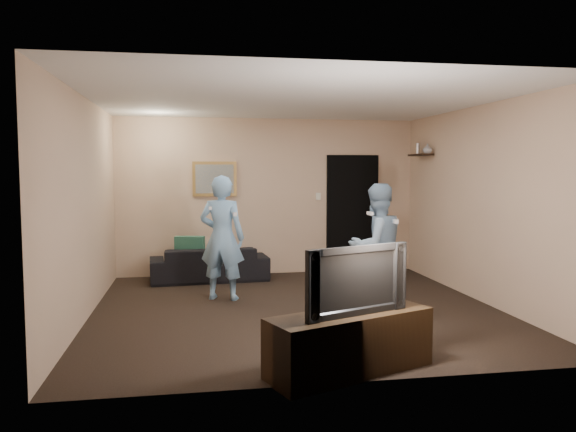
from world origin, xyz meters
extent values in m
plane|color=black|center=(0.00, 0.00, 0.00)|extent=(5.00, 5.00, 0.00)
cube|color=silver|center=(0.00, 0.00, 2.60)|extent=(5.00, 5.00, 0.04)
cube|color=tan|center=(0.00, 2.50, 1.30)|extent=(5.00, 0.04, 2.60)
cube|color=tan|center=(0.00, -2.50, 1.30)|extent=(5.00, 0.04, 2.60)
cube|color=tan|center=(-2.50, 0.00, 1.30)|extent=(0.04, 5.00, 2.60)
cube|color=tan|center=(2.50, 0.00, 1.30)|extent=(0.04, 5.00, 2.60)
imported|color=black|center=(-1.01, 2.04, 0.27)|extent=(1.88, 0.85, 0.54)
cube|color=#1B5140|center=(-1.32, 2.04, 0.48)|extent=(0.48, 0.26, 0.46)
cube|color=olive|center=(-0.90, 2.48, 1.60)|extent=(0.72, 0.05, 0.57)
cube|color=slate|center=(-0.90, 2.45, 1.60)|extent=(0.62, 0.01, 0.47)
cube|color=black|center=(1.45, 2.47, 1.00)|extent=(0.90, 0.06, 2.00)
cube|color=silver|center=(0.85, 2.48, 1.30)|extent=(0.08, 0.02, 0.12)
cube|color=black|center=(2.39, 1.80, 1.99)|extent=(0.20, 0.60, 0.03)
imported|color=#A2A2A7|center=(2.39, 1.53, 2.08)|extent=(0.16, 0.16, 0.15)
cylinder|color=silver|center=(2.39, 1.92, 2.09)|extent=(0.06, 0.06, 0.18)
cube|color=black|center=(0.06, -2.25, 0.25)|extent=(1.56, 0.99, 0.53)
imported|color=black|center=(0.06, -2.25, 0.81)|extent=(1.01, 0.50, 0.59)
imported|color=#78A8D0|center=(-0.88, 0.69, 0.84)|extent=(0.71, 0.58, 1.68)
cube|color=white|center=(-1.04, 0.47, 1.25)|extent=(0.04, 0.14, 0.04)
cube|color=white|center=(-0.72, 0.47, 1.17)|extent=(0.05, 0.09, 0.05)
imported|color=#7C9BB5|center=(1.00, -0.15, 0.79)|extent=(0.90, 0.78, 1.58)
cube|color=white|center=(0.84, -0.37, 1.22)|extent=(0.04, 0.14, 0.04)
cube|color=white|center=(1.16, -0.37, 1.12)|extent=(0.05, 0.09, 0.05)
camera|label=1|loc=(-1.27, -6.83, 1.74)|focal=35.00mm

